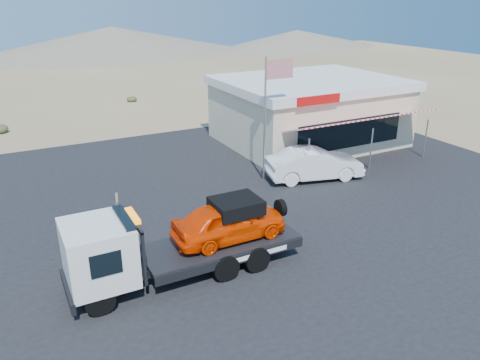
{
  "coord_description": "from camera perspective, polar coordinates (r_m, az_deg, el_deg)",
  "views": [
    {
      "loc": [
        -6.41,
        -14.23,
        8.69
      ],
      "look_at": [
        1.91,
        1.71,
        1.5
      ],
      "focal_mm": 35.0,
      "sensor_mm": 36.0,
      "label": 1
    }
  ],
  "objects": [
    {
      "name": "ground",
      "position": [
        17.86,
        -2.92,
        -7.34
      ],
      "size": [
        120.0,
        120.0,
        0.0
      ],
      "primitive_type": "plane",
      "color": "olive",
      "rests_on": "ground"
    },
    {
      "name": "asphalt_lot",
      "position": [
        21.04,
        -1.41,
        -2.57
      ],
      "size": [
        32.0,
        24.0,
        0.02
      ],
      "primitive_type": "cube",
      "color": "black",
      "rests_on": "ground"
    },
    {
      "name": "tow_truck",
      "position": [
        15.28,
        -7.3,
        -7.01
      ],
      "size": [
        7.6,
        2.25,
        2.54
      ],
      "color": "black",
      "rests_on": "asphalt_lot"
    },
    {
      "name": "jerky_store",
      "position": [
        29.48,
        8.38,
        8.43
      ],
      "size": [
        10.4,
        9.97,
        3.9
      ],
      "color": "#C4B694",
      "rests_on": "asphalt_lot"
    },
    {
      "name": "flagpole",
      "position": [
        22.44,
        3.59,
        9.08
      ],
      "size": [
        1.55,
        0.1,
        6.0
      ],
      "color": "#99999E",
      "rests_on": "asphalt_lot"
    },
    {
      "name": "white_sedan",
      "position": [
        23.54,
        9.05,
        1.96
      ],
      "size": [
        5.05,
        2.79,
        1.58
      ],
      "primitive_type": "imported",
      "rotation": [
        0.0,
        0.0,
        1.32
      ],
      "color": "white",
      "rests_on": "asphalt_lot"
    }
  ]
}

